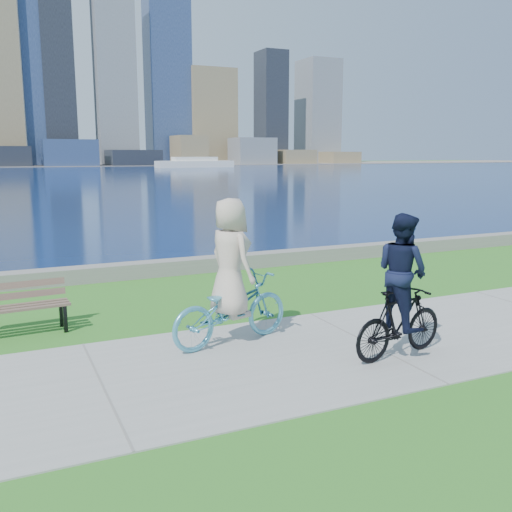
{
  "coord_description": "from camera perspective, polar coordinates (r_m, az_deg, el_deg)",
  "views": [
    {
      "loc": [
        -1.04,
        -6.93,
        2.91
      ],
      "look_at": [
        3.07,
        2.1,
        1.1
      ],
      "focal_mm": 40.0,
      "sensor_mm": 36.0,
      "label": 1
    }
  ],
  "objects": [
    {
      "name": "ferry_far",
      "position": [
        112.47,
        -6.16,
        9.22
      ],
      "size": [
        14.85,
        4.24,
        2.01
      ],
      "color": "silver",
      "rests_on": "ground"
    },
    {
      "name": "seawall",
      "position": [
        13.45,
        -19.55,
        -2.0
      ],
      "size": [
        90.0,
        0.5,
        0.35
      ],
      "primitive_type": "cube",
      "color": "slate",
      "rests_on": "ground"
    },
    {
      "name": "cyclist_man",
      "position": [
        8.32,
        14.27,
        -4.03
      ],
      "size": [
        0.73,
        1.71,
        2.07
      ],
      "rotation": [
        0.0,
        0.0,
        1.72
      ],
      "color": "black",
      "rests_on": "ground"
    },
    {
      "name": "park_bench",
      "position": [
        9.98,
        -22.87,
        -4.43
      ],
      "size": [
        1.64,
        0.66,
        0.83
      ],
      "rotation": [
        0.0,
        0.0,
        0.07
      ],
      "color": "black",
      "rests_on": "ground"
    },
    {
      "name": "ground",
      "position": [
        7.58,
        -15.08,
        -12.6
      ],
      "size": [
        320.0,
        320.0,
        0.0
      ],
      "primitive_type": "plane",
      "color": "#276A1C",
      "rests_on": "ground"
    },
    {
      "name": "cyclist_woman",
      "position": [
        8.65,
        -2.55,
        -3.46
      ],
      "size": [
        1.17,
        2.17,
        2.23
      ],
      "rotation": [
        0.0,
        0.0,
        1.8
      ],
      "color": "#4FA4C0",
      "rests_on": "ground"
    },
    {
      "name": "concrete_path",
      "position": [
        7.58,
        -15.08,
        -12.53
      ],
      "size": [
        80.0,
        3.5,
        0.02
      ],
      "primitive_type": "cube",
      "color": "gray",
      "rests_on": "ground"
    },
    {
      "name": "bay_water",
      "position": [
        78.99,
        -23.95,
        7.35
      ],
      "size": [
        320.0,
        131.0,
        0.01
      ],
      "primitive_type": "cube",
      "color": "#0C204E",
      "rests_on": "ground"
    }
  ]
}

